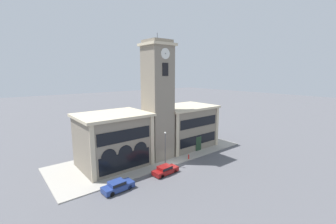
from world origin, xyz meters
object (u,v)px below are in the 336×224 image
at_px(parked_car_near, 118,186).
at_px(fire_hydrant, 189,157).
at_px(parked_car_mid, 165,170).
at_px(street_lamp, 165,144).

bearing_deg(parked_car_near, fire_hydrant, 3.97).
distance_m(parked_car_near, parked_car_mid, 8.28).
relative_size(street_lamp, fire_hydrant, 7.02).
height_order(street_lamp, fire_hydrant, street_lamp).
bearing_deg(parked_car_near, parked_car_mid, -3.31).
relative_size(parked_car_mid, street_lamp, 0.73).
relative_size(parked_car_near, fire_hydrant, 5.12).
bearing_deg(parked_car_mid, street_lamp, 48.28).
bearing_deg(parked_car_mid, fire_hydrant, 12.15).
height_order(parked_car_near, street_lamp, street_lamp).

